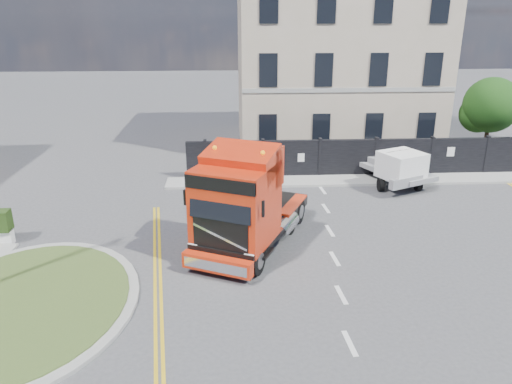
{
  "coord_description": "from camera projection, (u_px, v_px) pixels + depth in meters",
  "views": [
    {
      "loc": [
        -0.71,
        -16.14,
        8.32
      ],
      "look_at": [
        0.25,
        1.79,
        1.8
      ],
      "focal_mm": 35.0,
      "sensor_mm": 36.0,
      "label": 1
    }
  ],
  "objects": [
    {
      "name": "traffic_island",
      "position": [
        22.0,
        306.0,
        14.83
      ],
      "size": [
        6.8,
        6.8,
        0.17
      ],
      "color": "gray",
      "rests_on": "ground"
    },
    {
      "name": "pavement_far",
      "position": [
        360.0,
        180.0,
        25.91
      ],
      "size": [
        20.0,
        1.6,
        0.12
      ],
      "primitive_type": "cube",
      "color": "gray",
      "rests_on": "ground"
    },
    {
      "name": "tree",
      "position": [
        488.0,
        107.0,
        29.06
      ],
      "size": [
        3.2,
        3.2,
        4.8
      ],
      "color": "#382619",
      "rests_on": "ground"
    },
    {
      "name": "georgian_building",
      "position": [
        333.0,
        54.0,
        31.84
      ],
      "size": [
        12.3,
        10.3,
        12.8
      ],
      "color": "#B9A793",
      "rests_on": "ground"
    },
    {
      "name": "flatbed_pickup",
      "position": [
        397.0,
        167.0,
        24.71
      ],
      "size": [
        3.64,
        5.16,
        1.95
      ],
      "rotation": [
        0.0,
        0.0,
        0.43
      ],
      "color": "gray",
      "rests_on": "ground"
    },
    {
      "name": "hoarding_fence",
      "position": [
        367.0,
        158.0,
        26.46
      ],
      "size": [
        18.8,
        0.25,
        2.0
      ],
      "color": "black",
      "rests_on": "ground"
    },
    {
      "name": "truck",
      "position": [
        243.0,
        207.0,
        17.77
      ],
      "size": [
        4.94,
        6.95,
        3.92
      ],
      "rotation": [
        0.0,
        0.0,
        -0.43
      ],
      "color": "black",
      "rests_on": "ground"
    },
    {
      "name": "ground",
      "position": [
        252.0,
        256.0,
        18.03
      ],
      "size": [
        120.0,
        120.0,
        0.0
      ],
      "primitive_type": "plane",
      "color": "#424244",
      "rests_on": "ground"
    }
  ]
}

